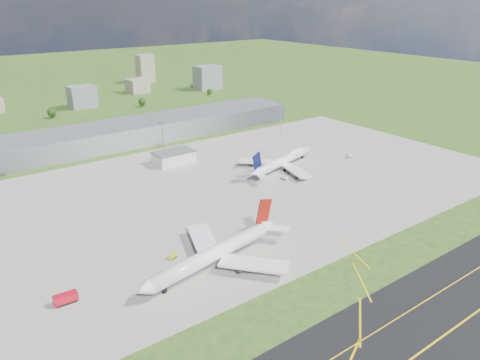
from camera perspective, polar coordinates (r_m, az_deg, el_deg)
ground at (r=364.66m, az=-13.23°, el=3.83°), size 1400.00×1400.00×0.00m
taxiway at (r=182.77m, az=24.15°, el=-16.53°), size 1400.00×60.00×0.06m
apron at (r=277.74m, az=-2.00°, el=-1.19°), size 360.00×190.00×0.08m
terminal at (r=375.89m, az=-14.27°, el=5.45°), size 300.00×42.00×15.00m
ops_building at (r=324.48m, az=-8.06°, el=2.75°), size 26.00×16.00×8.00m
mast_center at (r=333.20m, az=-9.44°, el=5.63°), size 3.50×2.00×25.90m
mast_east at (r=393.71m, az=4.99°, el=8.28°), size 3.50×2.00×25.90m
airliner_red_twin at (r=200.56m, az=-2.87°, el=-8.88°), size 77.72×59.90×21.40m
airliner_blue_quad at (r=313.37m, az=5.41°, el=2.42°), size 70.66×54.34×18.78m
fire_truck at (r=191.19m, az=-20.50°, el=-13.41°), size 8.95×3.85×3.86m
tug_yellow at (r=209.30m, az=-8.20°, el=-9.19°), size 4.56×3.97×1.93m
van_white_near at (r=293.85m, az=5.45°, el=0.27°), size 2.64×4.79×2.35m
van_white_far at (r=342.22m, az=13.23°, el=2.90°), size 5.23×2.93×2.57m
bldg_c at (r=514.79m, az=-18.69°, el=9.61°), size 26.00×20.00×22.00m
bldg_ce at (r=580.43m, az=-12.39°, el=11.16°), size 22.00×24.00×16.00m
bldg_e at (r=591.06m, az=-3.98°, el=12.36°), size 30.00×22.00×28.00m
bldg_tall_e at (r=649.30m, az=-11.48°, el=13.17°), size 20.00×18.00×36.00m
tree_c at (r=476.70m, az=-21.98°, el=7.66°), size 8.10×8.10×9.90m
tree_e at (r=501.61m, az=-11.85°, el=9.34°), size 7.65×7.65×9.35m
tree_far_e at (r=553.01m, az=-3.73°, el=10.74°), size 6.30×6.30×7.70m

